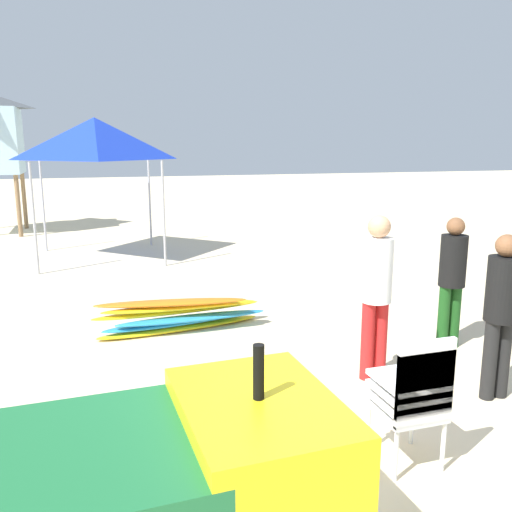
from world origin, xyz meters
name	(u,v)px	position (x,y,z in m)	size (l,w,h in m)	color
ground	(321,441)	(0.00, 0.00, 0.00)	(80.00, 80.00, 0.00)	beige
utility_cart	(105,502)	(-1.81, -1.38, 0.78)	(2.59, 1.36, 1.50)	#1E6B38
stacked_plastic_chairs	(415,391)	(0.51, -0.56, 0.65)	(0.48, 0.48, 1.11)	white
surfboard_pile	(180,315)	(-0.69, 3.14, 0.23)	(2.37, 0.70, 0.48)	yellow
lifeguard_near_left	(452,274)	(2.43, 1.54, 0.95)	(0.32, 0.32, 1.65)	#194C19
lifeguard_near_center	(501,306)	(2.00, 0.24, 0.96)	(0.32, 0.32, 1.67)	black
lifeguard_far_right	(377,286)	(1.07, 1.02, 1.04)	(0.32, 0.32, 1.79)	red
popup_canopy	(95,139)	(-1.56, 8.54, 2.64)	(2.56, 2.56, 3.09)	#B2B2B7
cooler_box	(195,391)	(-0.93, 0.92, 0.18)	(0.50, 0.32, 0.35)	blue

